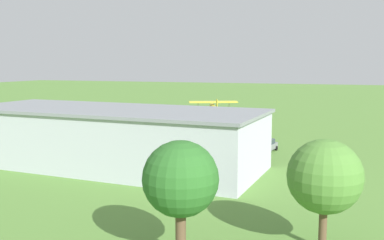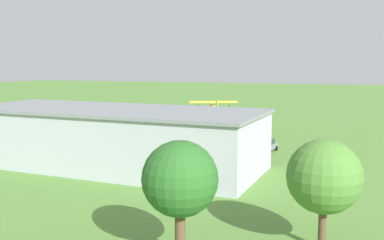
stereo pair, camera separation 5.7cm
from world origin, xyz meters
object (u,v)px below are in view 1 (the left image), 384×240
object	(u,v)px
tree_by_windsock	(325,177)
tree_at_field_edge	(181,179)
biplane	(214,108)
hangar	(111,137)
car_silver	(56,133)
person_at_fence_line	(114,130)
car_yellow	(33,130)
person_near_hangar_door	(81,129)
car_grey	(267,145)
person_watching_takeoff	(210,136)
person_crossing_taxiway	(160,133)

from	to	relation	value
tree_by_windsock	tree_at_field_edge	distance (m)	9.44
biplane	hangar	bearing A→B (deg)	79.98
car_silver	person_at_fence_line	distance (m)	9.57
biplane	car_yellow	xyz separation A→B (m)	(29.25, 11.06, -3.81)
tree_by_windsock	person_near_hangar_door	bearing A→B (deg)	-40.02
person_at_fence_line	tree_at_field_edge	xyz separation A→B (m)	(-28.37, 41.24, 4.30)
biplane	tree_by_windsock	size ratio (longest dim) A/B	1.15
car_silver	car_grey	bearing A→B (deg)	-178.67
car_silver	car_yellow	world-z (taller)	car_silver
person_watching_takeoff	person_near_hangar_door	size ratio (longest dim) A/B	0.92
car_grey	person_crossing_taxiway	world-z (taller)	person_crossing_taxiway
hangar	car_grey	world-z (taller)	hangar
biplane	car_silver	distance (m)	26.79
car_grey	car_silver	xyz separation A→B (m)	(34.81, 0.81, -0.02)
car_grey	car_yellow	xyz separation A→B (m)	(40.62, -0.56, -0.07)
hangar	person_watching_takeoff	xyz separation A→B (m)	(-5.97, -20.24, -2.70)
biplane	car_yellow	size ratio (longest dim) A/B	1.88
hangar	person_watching_takeoff	bearing A→B (deg)	-106.45
hangar	person_crossing_taxiway	world-z (taller)	hangar
car_yellow	person_at_fence_line	xyz separation A→B (m)	(-13.36, -4.52, 0.04)
car_silver	person_near_hangar_door	size ratio (longest dim) A/B	2.63
hangar	person_near_hangar_door	bearing A→B (deg)	-48.17
car_silver	person_near_hangar_door	bearing A→B (deg)	-100.09
person_watching_takeoff	tree_at_field_edge	size ratio (longest dim) A/B	0.21
biplane	tree_by_windsock	world-z (taller)	tree_by_windsock
person_watching_takeoff	person_at_fence_line	xyz separation A→B (m)	(17.15, 0.08, 0.06)
person_watching_takeoff	person_near_hangar_door	bearing A→B (deg)	1.03
car_silver	car_yellow	size ratio (longest dim) A/B	1.01
person_crossing_taxiway	person_at_fence_line	distance (m)	8.56
car_grey	person_at_fence_line	size ratio (longest dim) A/B	2.51
car_grey	person_near_hangar_door	world-z (taller)	person_near_hangar_door
person_crossing_taxiway	car_yellow	bearing A→B (deg)	12.09
car_grey	person_watching_takeoff	distance (m)	11.35
car_grey	tree_at_field_edge	distance (m)	36.43
person_watching_takeoff	hangar	bearing A→B (deg)	73.55
tree_at_field_edge	biplane	bearing A→B (deg)	-75.35
biplane	person_crossing_taxiway	world-z (taller)	biplane
person_crossing_taxiway	tree_at_field_edge	size ratio (longest dim) A/B	0.23
car_grey	tree_by_windsock	bearing A→B (deg)	106.50
car_yellow	person_at_fence_line	bearing A→B (deg)	-161.31
tree_by_windsock	tree_at_field_edge	bearing A→B (deg)	29.45
hangar	car_grey	bearing A→B (deg)	-136.84
person_near_hangar_door	biplane	bearing A→B (deg)	-162.94
car_grey	person_near_hangar_door	distance (m)	34.15
person_watching_takeoff	person_near_hangar_door	distance (m)	23.71
tree_by_windsock	car_grey	bearing A→B (deg)	-73.50
tree_by_windsock	tree_at_field_edge	world-z (taller)	tree_at_field_edge
person_near_hangar_door	car_grey	bearing A→B (deg)	172.04
person_at_fence_line	tree_by_windsock	world-z (taller)	tree_by_windsock
hangar	car_grey	distance (m)	22.21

